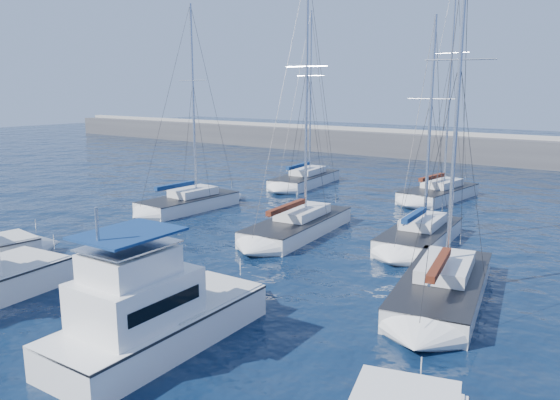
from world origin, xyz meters
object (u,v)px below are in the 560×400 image
Objects in this scene: sailboat_mid_b at (299,225)px; sailboat_back_a at (305,179)px; sailboat_back_b at (439,192)px; sailboat_mid_c at (420,235)px; sailboat_mid_d at (443,286)px; motor_yacht_stbd_inner at (152,317)px; sailboat_mid_a at (189,202)px.

sailboat_mid_b is 17.19m from sailboat_back_a.
sailboat_mid_b is at bearing -64.75° from sailboat_back_a.
sailboat_mid_b is 0.87× the size of sailboat_back_b.
sailboat_mid_d is at bearing -66.79° from sailboat_mid_c.
sailboat_back_a reaches higher than sailboat_mid_c.
sailboat_back_b is (-1.46, 30.68, -0.57)m from motor_yacht_stbd_inner.
sailboat_back_b is (-7.78, 20.34, 0.04)m from sailboat_mid_d.
sailboat_mid_a reaches higher than motor_yacht_stbd_inner.
sailboat_back_b reaches higher than sailboat_mid_c.
sailboat_mid_c is at bearing 6.47° from sailboat_mid_a.
sailboat_back_b reaches higher than sailboat_back_a.
sailboat_mid_c is at bearing 11.43° from sailboat_mid_b.
sailboat_mid_b is at bearing -167.59° from sailboat_mid_c.
sailboat_mid_a is at bearing -126.71° from sailboat_back_b.
motor_yacht_stbd_inner is at bearing -81.34° from sailboat_back_b.
sailboat_back_b reaches higher than sailboat_mid_a.
sailboat_back_a reaches higher than sailboat_mid_a.
sailboat_mid_b reaches higher than sailboat_mid_c.
sailboat_mid_c is 0.82× the size of sailboat_mid_d.
sailboat_mid_d is (21.15, -5.82, -0.01)m from sailboat_mid_a.
sailboat_mid_c is 0.82× the size of sailboat_back_a.
sailboat_back_a is (-16.10, 12.27, 0.02)m from sailboat_mid_c.
sailboat_mid_d is at bearing -31.31° from sailboat_mid_b.
motor_yacht_stbd_inner is 0.53× the size of sailboat_mid_d.
sailboat_back_a is at bearing 115.95° from sailboat_mid_b.
sailboat_mid_a is 10.35m from sailboat_mid_b.
sailboat_mid_b reaches higher than sailboat_back_a.
sailboat_mid_b is 15.64m from sailboat_back_b.
motor_yacht_stbd_inner is 30.72m from sailboat_back_b.
sailboat_mid_a is 0.94× the size of sailboat_mid_d.
motor_yacht_stbd_inner is 17.73m from sailboat_mid_c.
sailboat_mid_a reaches higher than sailboat_mid_c.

